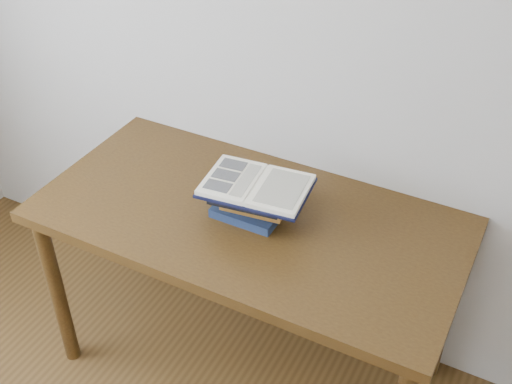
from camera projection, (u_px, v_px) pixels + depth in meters
The scene contains 3 objects.
desk at pixel (248, 236), 2.27m from camera, with size 1.49×0.74×0.80m.
book_stack at pixel (251, 199), 2.19m from camera, with size 0.27×0.19×0.13m.
open_book at pixel (256, 186), 2.12m from camera, with size 0.37×0.28×0.03m.
Camera 1 is at (0.84, -0.13, 2.20)m, focal length 45.00 mm.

